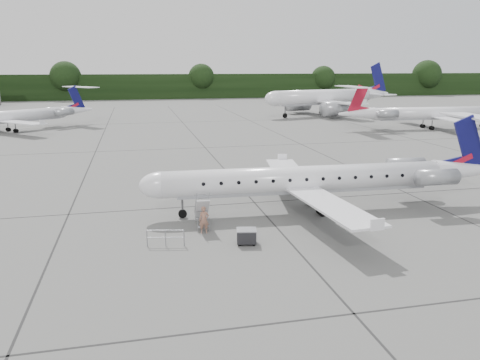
{
  "coord_description": "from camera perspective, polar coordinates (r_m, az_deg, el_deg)",
  "views": [
    {
      "loc": [
        -13.15,
        -28.53,
        10.46
      ],
      "look_at": [
        -5.82,
        4.17,
        2.3
      ],
      "focal_mm": 35.0,
      "sensor_mm": 36.0,
      "label": 1
    }
  ],
  "objects": [
    {
      "name": "safety_railing",
      "position": [
        28.39,
        -9.06,
        -7.03
      ],
      "size": [
        2.17,
        0.52,
        1.0
      ],
      "primitive_type": null,
      "rotation": [
        0.0,
        0.0,
        -0.2
      ],
      "color": "gray",
      "rests_on": "ground"
    },
    {
      "name": "bg_narrowbody",
      "position": [
        104.08,
        10.13,
        10.81
      ],
      "size": [
        36.24,
        30.29,
        11.2
      ],
      "primitive_type": null,
      "rotation": [
        0.0,
        0.0,
        0.28
      ],
      "color": "white",
      "rests_on": "ground"
    },
    {
      "name": "main_regional_jet",
      "position": [
        34.26,
        7.91,
        1.67
      ],
      "size": [
        27.31,
        20.2,
        6.8
      ],
      "primitive_type": null,
      "rotation": [
        0.0,
        0.0,
        -0.04
      ],
      "color": "white",
      "rests_on": "ground"
    },
    {
      "name": "airstair",
      "position": [
        31.28,
        -4.65,
        -3.84
      ],
      "size": [
        0.94,
        2.27,
        2.13
      ],
      "primitive_type": null,
      "rotation": [
        0.0,
        0.0,
        -0.04
      ],
      "color": "white",
      "rests_on": "ground"
    },
    {
      "name": "treeline",
      "position": [
        159.2,
        -8.05,
        11.23
      ],
      "size": [
        260.0,
        4.0,
        8.0
      ],
      "primitive_type": "cube",
      "color": "black",
      "rests_on": "ground"
    },
    {
      "name": "bg_regional_left",
      "position": [
        84.79,
        -26.85,
        7.52
      ],
      "size": [
        32.84,
        31.71,
        7.0
      ],
      "primitive_type": null,
      "rotation": [
        0.0,
        0.0,
        0.68
      ],
      "color": "white",
      "rests_on": "ground"
    },
    {
      "name": "ground",
      "position": [
        33.11,
        11.52,
        -5.02
      ],
      "size": [
        320.0,
        320.0,
        0.0
      ],
      "primitive_type": "plane",
      "color": "slate",
      "rests_on": "ground"
    },
    {
      "name": "bg_regional_right",
      "position": [
        87.18,
        22.62,
        8.22
      ],
      "size": [
        28.89,
        21.17,
        7.44
      ],
      "primitive_type": null,
      "rotation": [
        0.0,
        0.0,
        3.11
      ],
      "color": "white",
      "rests_on": "ground"
    },
    {
      "name": "baggage_cart",
      "position": [
        28.4,
        0.79,
        -6.86
      ],
      "size": [
        1.29,
        1.12,
        0.99
      ],
      "primitive_type": null,
      "rotation": [
        0.0,
        0.0,
        -0.19
      ],
      "color": "black",
      "rests_on": "ground"
    },
    {
      "name": "passenger",
      "position": [
        30.14,
        -4.41,
        -4.88
      ],
      "size": [
        0.68,
        0.47,
        1.77
      ],
      "primitive_type": "imported",
      "rotation": [
        0.0,
        0.0,
        -0.08
      ],
      "color": "#91624F",
      "rests_on": "ground"
    }
  ]
}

